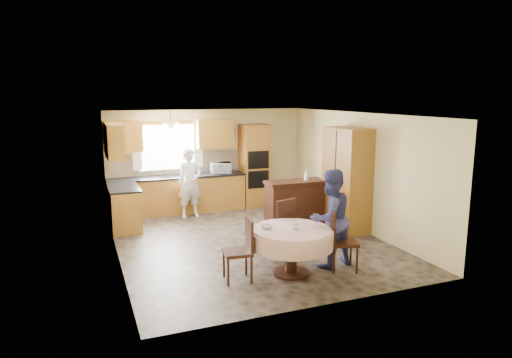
{
  "coord_description": "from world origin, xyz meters",
  "views": [
    {
      "loc": [
        -3.05,
        -8.13,
        2.88
      ],
      "look_at": [
        0.27,
        0.3,
        1.18
      ],
      "focal_mm": 32.0,
      "sensor_mm": 36.0,
      "label": 1
    }
  ],
  "objects": [
    {
      "name": "person_dining",
      "position": [
        0.8,
        -1.73,
        0.83
      ],
      "size": [
        0.93,
        0.79,
        1.66
      ],
      "primitive_type": "imported",
      "rotation": [
        0.0,
        0.0,
        3.37
      ],
      "color": "navy",
      "rests_on": "floor"
    },
    {
      "name": "wall_cab_right",
      "position": [
        0.15,
        2.83,
        1.91
      ],
      "size": [
        0.9,
        0.33,
        0.72
      ],
      "primitive_type": "cube",
      "color": "#C38330",
      "rests_on": "wall_back"
    },
    {
      "name": "wall_left",
      "position": [
        -2.5,
        0.0,
        1.25
      ],
      "size": [
        0.02,
        6.0,
        2.5
      ],
      "primitive_type": "cube",
      "color": "#D6C789",
      "rests_on": "floor"
    },
    {
      "name": "pendant",
      "position": [
        -1.0,
        2.5,
        2.12
      ],
      "size": [
        0.36,
        0.36,
        0.18
      ],
      "primitive_type": "cone",
      "rotation": [
        3.14,
        0.0,
        0.0
      ],
      "color": "beige",
      "rests_on": "ceiling"
    },
    {
      "name": "chair_right",
      "position": [
        0.83,
        -1.95,
        0.57
      ],
      "size": [
        0.56,
        0.56,
        1.02
      ],
      "rotation": [
        0.0,
        0.0,
        1.26
      ],
      "color": "#3C1C10",
      "rests_on": "floor"
    },
    {
      "name": "bowl_table",
      "position": [
        -0.32,
        -1.65,
        0.79
      ],
      "size": [
        0.22,
        0.22,
        0.06
      ],
      "primitive_type": "imported",
      "rotation": [
        0.0,
        0.0,
        0.26
      ],
      "color": "#B2B2B2",
      "rests_on": "dining_table"
    },
    {
      "name": "window",
      "position": [
        -1.0,
        2.98,
        1.6
      ],
      "size": [
        1.4,
        0.03,
        1.1
      ],
      "primitive_type": "cube",
      "color": "white",
      "rests_on": "wall_back"
    },
    {
      "name": "curtain_left",
      "position": [
        -1.75,
        2.93,
        1.65
      ],
      "size": [
        0.22,
        0.02,
        1.15
      ],
      "primitive_type": "cube",
      "color": "white",
      "rests_on": "wall_back"
    },
    {
      "name": "chair_left",
      "position": [
        -0.77,
        -1.76,
        0.54
      ],
      "size": [
        0.47,
        0.47,
        0.98
      ],
      "rotation": [
        0.0,
        0.0,
        -1.69
      ],
      "color": "#3C1C10",
      "rests_on": "floor"
    },
    {
      "name": "chair_back",
      "position": [
        0.25,
        -0.99,
        0.59
      ],
      "size": [
        0.57,
        0.57,
        1.06
      ],
      "rotation": [
        0.0,
        0.0,
        3.43
      ],
      "color": "#3C1C10",
      "rests_on": "floor"
    },
    {
      "name": "framed_picture",
      "position": [
        2.47,
        0.61,
        1.7
      ],
      "size": [
        0.06,
        0.64,
        0.53
      ],
      "color": "yellow",
      "rests_on": "wall_right"
    },
    {
      "name": "wall_back",
      "position": [
        0.0,
        3.0,
        1.25
      ],
      "size": [
        5.0,
        0.02,
        2.5
      ],
      "primitive_type": "cube",
      "color": "#D6C789",
      "rests_on": "floor"
    },
    {
      "name": "cup_table",
      "position": [
        0.08,
        -1.88,
        0.8
      ],
      "size": [
        0.13,
        0.13,
        0.09
      ],
      "primitive_type": "imported",
      "rotation": [
        0.0,
        0.0,
        -0.25
      ],
      "color": "#B2B2B2",
      "rests_on": "dining_table"
    },
    {
      "name": "space_heater",
      "position": [
        2.11,
        0.53,
        0.26
      ],
      "size": [
        0.39,
        0.28,
        0.52
      ],
      "primitive_type": "cube",
      "rotation": [
        0.0,
        0.0,
        0.03
      ],
      "color": "black",
      "rests_on": "floor"
    },
    {
      "name": "counter_back",
      "position": [
        -0.85,
        2.7,
        0.9
      ],
      "size": [
        3.3,
        0.64,
        0.04
      ],
      "primitive_type": "cube",
      "color": "black",
      "rests_on": "base_cab_back"
    },
    {
      "name": "floor",
      "position": [
        0.0,
        0.0,
        0.0
      ],
      "size": [
        5.0,
        6.0,
        0.01
      ],
      "primitive_type": "cube",
      "color": "brown",
      "rests_on": "ground"
    },
    {
      "name": "bowl_sideboard",
      "position": [
        1.04,
        0.63,
        0.98
      ],
      "size": [
        0.22,
        0.22,
        0.05
      ],
      "primitive_type": "imported",
      "rotation": [
        0.0,
        0.0,
        -0.02
      ],
      "color": "#B2B2B2",
      "rests_on": "sideboard"
    },
    {
      "name": "cupboard",
      "position": [
        2.22,
        0.01,
        1.09
      ],
      "size": [
        0.57,
        1.15,
        2.19
      ],
      "primitive_type": "cube",
      "color": "#BC8432",
      "rests_on": "floor"
    },
    {
      "name": "dining_table",
      "position": [
        0.04,
        -1.82,
        0.59
      ],
      "size": [
        1.33,
        1.33,
        0.76
      ],
      "color": "#3C1C10",
      "rests_on": "floor"
    },
    {
      "name": "wall_cab_left",
      "position": [
        -2.05,
        2.83,
        1.91
      ],
      "size": [
        0.85,
        0.33,
        0.72
      ],
      "primitive_type": "cube",
      "color": "#C38330",
      "rests_on": "wall_back"
    },
    {
      "name": "curtain_right",
      "position": [
        -0.25,
        2.93,
        1.65
      ],
      "size": [
        0.22,
        0.02,
        1.15
      ],
      "primitive_type": "cube",
      "color": "white",
      "rests_on": "wall_back"
    },
    {
      "name": "wall_cab_side",
      "position": [
        -2.33,
        1.8,
        1.91
      ],
      "size": [
        0.33,
        1.2,
        0.72
      ],
      "primitive_type": "cube",
      "color": "#C38330",
      "rests_on": "wall_left"
    },
    {
      "name": "base_cab_back",
      "position": [
        -0.85,
        2.7,
        0.44
      ],
      "size": [
        3.3,
        0.6,
        0.88
      ],
      "primitive_type": "cube",
      "color": "#BC8432",
      "rests_on": "floor"
    },
    {
      "name": "oven_lower",
      "position": [
        1.15,
        2.38,
        0.75
      ],
      "size": [
        0.56,
        0.01,
        0.45
      ],
      "primitive_type": "cube",
      "color": "black",
      "rests_on": "oven_tower"
    },
    {
      "name": "ceiling",
      "position": [
        0.0,
        0.0,
        2.5
      ],
      "size": [
        5.0,
        6.0,
        0.01
      ],
      "primitive_type": "cube",
      "color": "white",
      "rests_on": "wall_back"
    },
    {
      "name": "sideboard",
      "position": [
        1.33,
        0.63,
        0.48
      ],
      "size": [
        1.34,
        0.57,
        0.95
      ],
      "primitive_type": "cube",
      "rotation": [
        0.0,
        0.0,
        -0.01
      ],
      "color": "#3C1C10",
      "rests_on": "floor"
    },
    {
      "name": "wall_front",
      "position": [
        0.0,
        -3.0,
        1.25
      ],
      "size": [
        5.0,
        0.02,
        2.5
      ],
      "primitive_type": "cube",
      "color": "#D6C789",
      "rests_on": "floor"
    },
    {
      "name": "person_sink",
      "position": [
        -0.65,
        2.21,
        0.82
      ],
      "size": [
        0.64,
        0.46,
        1.64
      ],
      "primitive_type": "imported",
      "rotation": [
        0.0,
        0.0,
        0.11
      ],
      "color": "silver",
      "rests_on": "floor"
    },
    {
      "name": "oven_upper",
      "position": [
        1.15,
        2.38,
        1.25
      ],
      "size": [
        0.56,
        0.01,
        0.45
      ],
      "primitive_type": "cube",
      "color": "black",
      "rests_on": "oven_tower"
    },
    {
      "name": "oven_tower",
      "position": [
        1.15,
        2.69,
        1.06
      ],
      "size": [
        0.66,
        0.62,
        2.12
      ],
      "primitive_type": "cube",
      "color": "#BC8432",
      "rests_on": "floor"
    },
    {
      "name": "bottle_sideboard",
      "position": [
        1.59,
        0.63,
        1.1
      ],
      "size": [
        0.13,
        0.13,
        0.29
      ],
      "primitive_type": "imported",
      "rotation": [
        0.0,
        0.0,
        -0.18
      ],
      "color": "silver",
      "rests_on": "sideboard"
    },
    {
      "name": "backsplash",
      "position": [
        -0.85,
        2.99,
        1.18
      ],
      "size": [
        3.3,
        0.02,
        0.55
      ],
      "primitive_type": "cube",
      "color": "beige",
      "rests_on": "wall_back"
    },
    {
      "name": "counter_left",
      "position": [
        -2.2,
        1.8,
        0.9
      ],
      "size": [
        0.64,
        1.2,
        0.04
      ],
      "primitive_type": "cube",
      "color": "black",
      "rests_on": "base_cab_left"
    },
    {
      "name": "microwave",
      "position": [
        0.24,
        2.65,
        1.06
      ],
      "size": [
        0.52,
        0.38,
        0.27
      ],
      "primitive_type": "imported",
      "rotation": [
        0.0,
        0.0,
        -0.1
      ],
      "color": "silver",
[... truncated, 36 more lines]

